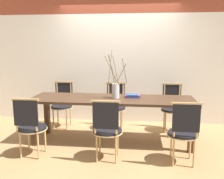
{
  "coord_description": "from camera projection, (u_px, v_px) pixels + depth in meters",
  "views": [
    {
      "loc": [
        0.48,
        -4.11,
        1.67
      ],
      "look_at": [
        0.0,
        0.0,
        0.93
      ],
      "focal_mm": 40.0,
      "sensor_mm": 36.0,
      "label": 1
    }
  ],
  "objects": [
    {
      "name": "chair_near_leftend",
      "position": [
        31.0,
        125.0,
        3.7
      ],
      "size": [
        0.45,
        0.45,
        0.93
      ],
      "color": "black",
      "rests_on": "ground_plane"
    },
    {
      "name": "chair_near_left",
      "position": [
        107.0,
        128.0,
        3.57
      ],
      "size": [
        0.45,
        0.45,
        0.93
      ],
      "color": "black",
      "rests_on": "ground_plane"
    },
    {
      "name": "vase_centerpiece",
      "position": [
        116.0,
        90.0,
        4.21
      ],
      "size": [
        0.36,
        0.36,
        0.81
      ],
      "color": "silver",
      "rests_on": "dining_table"
    },
    {
      "name": "chair_near_center",
      "position": [
        184.0,
        131.0,
        3.45
      ],
      "size": [
        0.45,
        0.45,
        0.93
      ],
      "color": "black",
      "rests_on": "ground_plane"
    },
    {
      "name": "chair_far_leftend",
      "position": [
        62.0,
        103.0,
        5.12
      ],
      "size": [
        0.45,
        0.45,
        0.93
      ],
      "rotation": [
        0.0,
        0.0,
        3.14
      ],
      "color": "black",
      "rests_on": "ground_plane"
    },
    {
      "name": "book_stack",
      "position": [
        133.0,
        96.0,
        4.29
      ],
      "size": [
        0.27,
        0.17,
        0.05
      ],
      "color": "#234C8C",
      "rests_on": "dining_table"
    },
    {
      "name": "ground_plane",
      "position": [
        112.0,
        141.0,
        4.37
      ],
      "size": [
        16.0,
        16.0,
        0.0
      ],
      "primitive_type": "plane",
      "color": "#A87F51"
    },
    {
      "name": "dining_table",
      "position": [
        112.0,
        104.0,
        4.25
      ],
      "size": [
        2.77,
        0.8,
        0.78
      ],
      "color": "#422B1C",
      "rests_on": "ground_plane"
    },
    {
      "name": "wall_rear",
      "position": [
        119.0,
        48.0,
        5.33
      ],
      "size": [
        12.0,
        0.06,
        3.2
      ],
      "color": "white",
      "rests_on": "ground_plane"
    },
    {
      "name": "chair_far_left",
      "position": [
        115.0,
        104.0,
        4.99
      ],
      "size": [
        0.45,
        0.45,
        0.93
      ],
      "rotation": [
        0.0,
        0.0,
        3.14
      ],
      "color": "black",
      "rests_on": "ground_plane"
    },
    {
      "name": "chair_far_center",
      "position": [
        172.0,
        106.0,
        4.87
      ],
      "size": [
        0.45,
        0.45,
        0.93
      ],
      "rotation": [
        0.0,
        0.0,
        3.14
      ],
      "color": "black",
      "rests_on": "ground_plane"
    }
  ]
}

